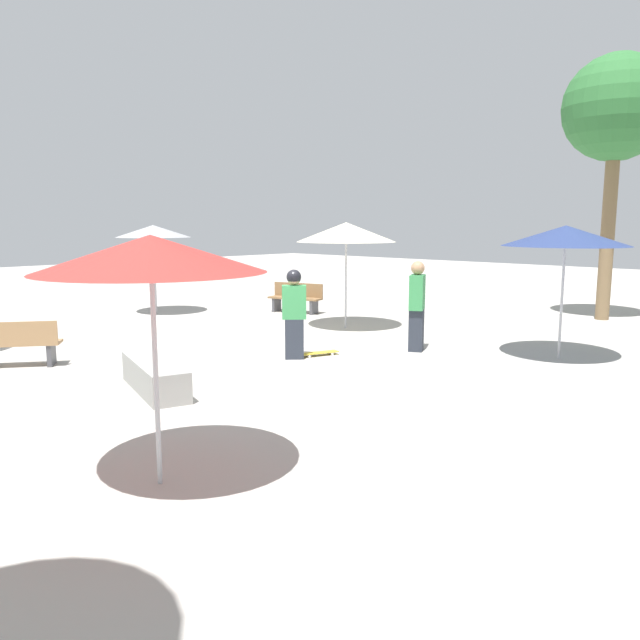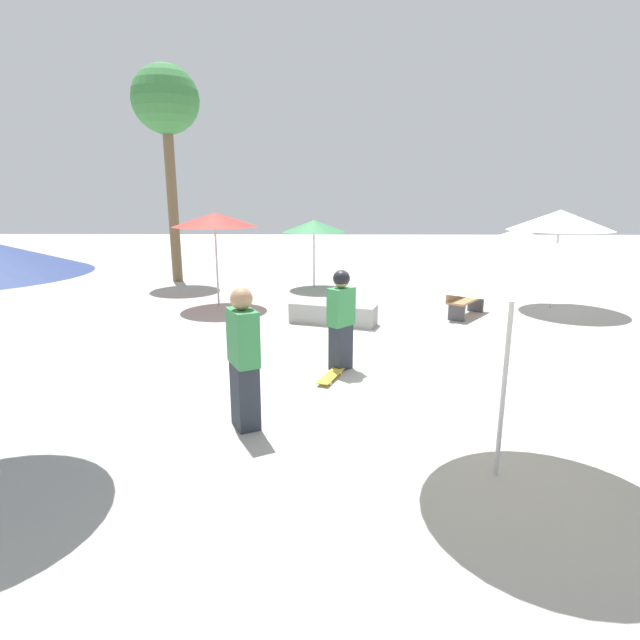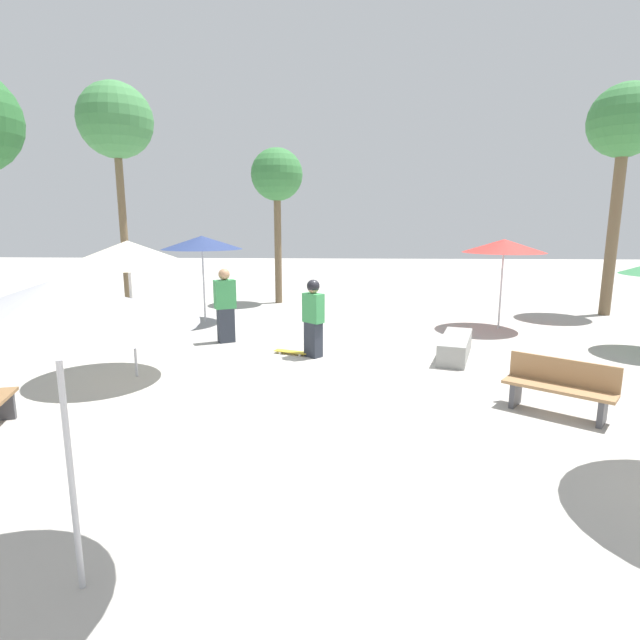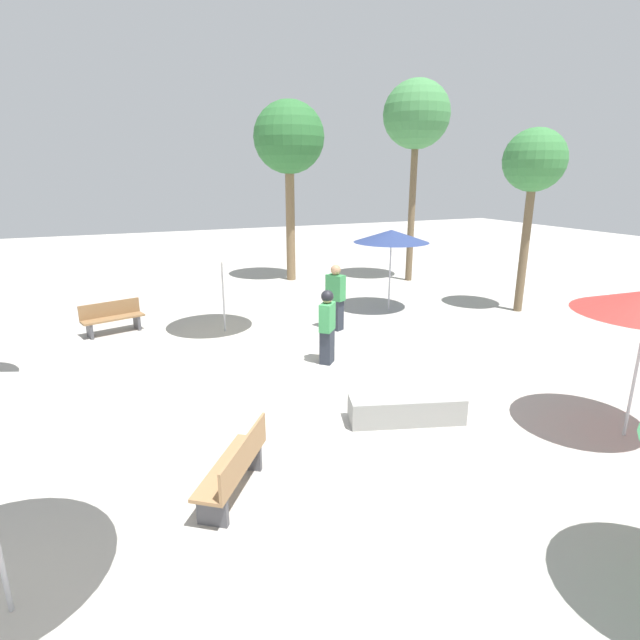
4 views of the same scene
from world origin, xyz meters
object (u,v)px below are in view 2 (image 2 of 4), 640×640
shade_umbrella_cream (517,254)px  bystander_watching (244,360)px  bench_far (465,299)px  shade_umbrella_green (314,226)px  shade_umbrella_white (560,220)px  palm_tree_left (166,106)px  skater_main (341,317)px  skateboard (331,376)px  concrete_ledge (333,314)px  shade_umbrella_red (215,220)px

shade_umbrella_cream → bystander_watching: bearing=69.1°
bench_far → shade_umbrella_green: 5.65m
shade_umbrella_white → palm_tree_left: (4.11, 11.16, 3.42)m
skater_main → skateboard: 1.02m
skater_main → shade_umbrella_cream: (-3.32, -1.58, 1.43)m
concrete_ledge → bench_far: (0.87, -3.26, 0.19)m
concrete_ledge → bystander_watching: bearing=167.8°
concrete_ledge → bench_far: bench_far is taller
palm_tree_left → bystander_watching: 12.94m
concrete_ledge → shade_umbrella_green: shade_umbrella_green is taller
skater_main → palm_tree_left: 11.58m
bench_far → bystander_watching: (-6.22, 4.41, 0.48)m
skateboard → palm_tree_left: palm_tree_left is taller
skateboard → concrete_ledge: bearing=-160.4°
shade_umbrella_white → palm_tree_left: 12.37m
skater_main → shade_umbrella_white: shade_umbrella_white is taller
shade_umbrella_green → bench_far: bearing=-135.1°
bench_far → shade_umbrella_green: (3.85, 3.84, 1.54)m
shade_umbrella_white → concrete_ledge: bearing=107.2°
shade_umbrella_white → shade_umbrella_red: shade_umbrella_white is taller
concrete_ledge → shade_umbrella_white: size_ratio=0.80×
shade_umbrella_green → bystander_watching: (-10.07, 0.58, -1.05)m
palm_tree_left → bystander_watching: bearing=-159.5°
skateboard → shade_umbrella_green: (8.34, 0.51, 1.90)m
skateboard → shade_umbrella_green: shade_umbrella_green is taller
concrete_ledge → palm_tree_left: 9.67m
shade_umbrella_cream → shade_umbrella_white: bearing=-26.5°
skater_main → palm_tree_left: (9.02, 5.48, 4.79)m
skateboard → shade_umbrella_white: size_ratio=0.32×
bench_far → shade_umbrella_cream: bearing=24.1°
bench_far → shade_umbrella_red: (1.00, 6.32, 1.86)m
bench_far → palm_tree_left: bearing=-84.0°
palm_tree_left → bystander_watching: (-11.25, -4.21, -4.80)m
shade_umbrella_green → skateboard: bearing=-176.5°
shade_umbrella_red → skateboard: bearing=-151.3°
shade_umbrella_white → bystander_watching: 10.06m
skater_main → bench_far: size_ratio=1.10×
skateboard → shade_umbrella_white: (5.42, -5.85, 2.23)m
skater_main → concrete_ledge: bearing=-135.3°
concrete_ledge → shade_umbrella_white: (1.79, -5.79, 2.06)m
shade_umbrella_cream → shade_umbrella_red: 9.57m
concrete_ledge → shade_umbrella_cream: shade_umbrella_cream is taller
shade_umbrella_white → shade_umbrella_cream: size_ratio=1.00×
concrete_ledge → shade_umbrella_cream: (-6.44, -1.69, 2.12)m
shade_umbrella_white → shade_umbrella_green: shade_umbrella_white is taller
shade_umbrella_white → shade_umbrella_green: (2.93, 6.36, -0.33)m
skater_main → bystander_watching: bystander_watching is taller
shade_umbrella_cream → bench_far: bearing=-12.1°
bench_far → skater_main: bearing=-2.1°
concrete_ledge → bench_far: 3.38m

